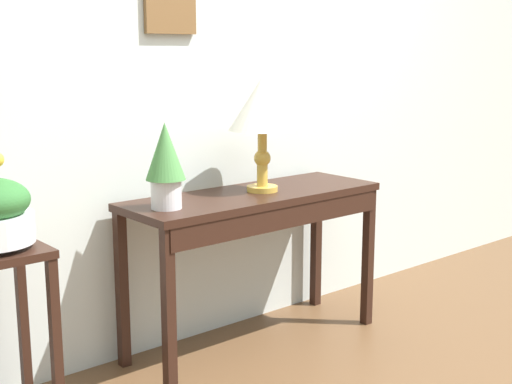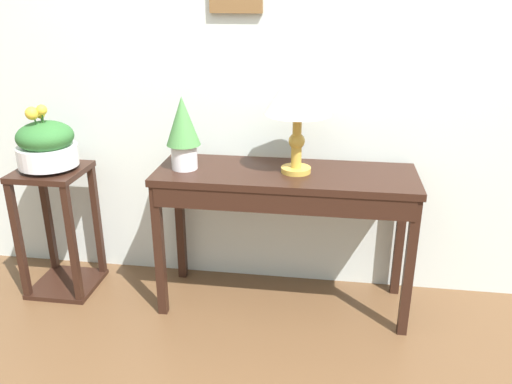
# 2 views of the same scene
# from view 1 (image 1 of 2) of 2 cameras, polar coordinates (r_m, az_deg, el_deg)

# --- Properties ---
(back_wall_with_art) EXTENTS (9.00, 0.13, 2.80)m
(back_wall_with_art) POSITION_cam_1_polar(r_m,az_deg,el_deg) (3.50, -2.44, 11.40)
(back_wall_with_art) COLOR silver
(back_wall_with_art) RESTS_ON ground
(console_table) EXTENTS (1.28, 0.44, 0.75)m
(console_table) POSITION_cam_1_polar(r_m,az_deg,el_deg) (3.27, 0.11, -1.83)
(console_table) COLOR black
(console_table) RESTS_ON ground
(table_lamp) EXTENTS (0.32, 0.32, 0.54)m
(table_lamp) POSITION_cam_1_polar(r_m,az_deg,el_deg) (3.25, 0.52, 6.90)
(table_lamp) COLOR gold
(table_lamp) RESTS_ON console_table
(potted_plant_on_console) EXTENTS (0.17, 0.17, 0.36)m
(potted_plant_on_console) POSITION_cam_1_polar(r_m,az_deg,el_deg) (2.92, -7.39, 2.50)
(potted_plant_on_console) COLOR silver
(potted_plant_on_console) RESTS_ON console_table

